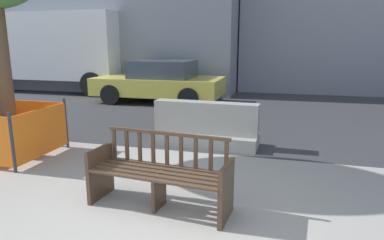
# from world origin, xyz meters

# --- Properties ---
(ground_plane) EXTENTS (200.00, 200.00, 0.00)m
(ground_plane) POSITION_xyz_m (0.00, 0.00, 0.00)
(ground_plane) COLOR gray
(street_asphalt) EXTENTS (120.00, 12.00, 0.01)m
(street_asphalt) POSITION_xyz_m (0.00, 8.70, 0.00)
(street_asphalt) COLOR #333335
(street_asphalt) RESTS_ON ground
(street_bench) EXTENTS (1.73, 0.68, 0.88)m
(street_bench) POSITION_xyz_m (-0.13, 0.56, 0.40)
(street_bench) COLOR #473323
(street_bench) RESTS_ON ground
(jersey_barrier_centre) EXTENTS (2.02, 0.76, 0.84)m
(jersey_barrier_centre) POSITION_xyz_m (-0.18, 3.21, 0.34)
(jersey_barrier_centre) COLOR gray
(jersey_barrier_centre) RESTS_ON ground
(construction_fence) EXTENTS (1.37, 1.37, 0.94)m
(construction_fence) POSITION_xyz_m (-3.32, 1.70, 0.47)
(construction_fence) COLOR #2D2D33
(construction_fence) RESTS_ON ground
(car_taxi_near) EXTENTS (4.16, 2.05, 1.37)m
(car_taxi_near) POSITION_xyz_m (-2.72, 7.58, 0.68)
(car_taxi_near) COLOR #DBC64C
(car_taxi_near) RESTS_ON ground
(delivery_truck) EXTENTS (6.81, 2.35, 3.05)m
(delivery_truck) POSITION_xyz_m (-7.95, 9.04, 1.69)
(delivery_truck) COLOR silver
(delivery_truck) RESTS_ON ground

